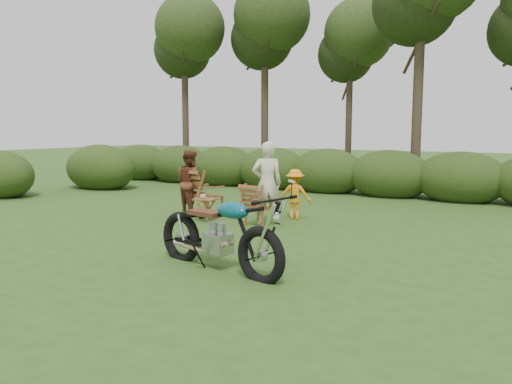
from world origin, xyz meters
The scene contains 10 objects.
ground centered at (0.00, 0.00, 0.00)m, with size 80.00×80.00×0.00m, color #274C19.
tree_line centered at (0.50, 9.74, 3.81)m, with size 22.52×11.62×8.14m.
motorcycle centered at (0.08, -0.03, 0.00)m, with size 2.33×0.89×1.33m, color #0C88A5, non-canonical shape.
lawn_chair_right centered at (-1.03, 3.10, 0.00)m, with size 0.60×0.60×0.87m, color brown, non-canonical shape.
lawn_chair_left centered at (-2.79, 3.60, 0.00)m, with size 0.74×0.74×1.07m, color brown, non-canonical shape.
side_table centered at (-2.30, 2.90, 0.25)m, with size 0.48×0.41×0.50m, color brown, non-canonical shape.
cup centered at (-2.34, 2.86, 0.54)m, with size 0.12×0.12×0.09m, color beige.
adult_a centered at (-0.98, 3.28, 0.00)m, with size 0.64×0.42×1.75m, color beige.
adult_b centered at (-3.06, 3.34, 0.00)m, with size 0.74×0.58×1.53m, color #5D2E1A.
child centered at (-0.72, 4.10, 0.00)m, with size 0.72×0.42×1.12m, color orange.
Camera 1 is at (4.14, -5.78, 2.01)m, focal length 35.00 mm.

